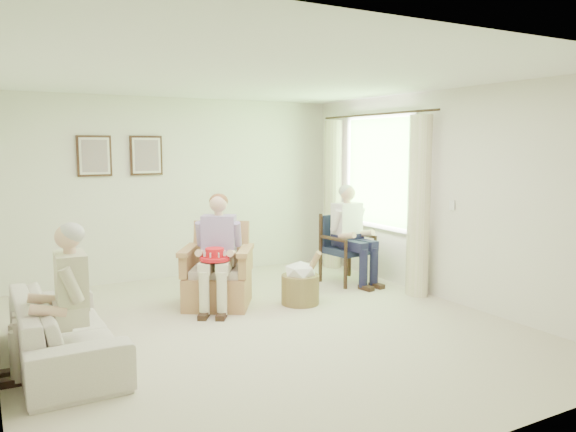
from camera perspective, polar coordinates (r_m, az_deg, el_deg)
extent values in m
plane|color=beige|center=(6.06, -2.59, -11.30)|extent=(5.50, 5.50, 0.00)
cube|color=silver|center=(8.32, -11.16, 2.77)|extent=(5.00, 0.04, 2.60)
cube|color=silver|center=(3.56, 17.56, -3.17)|extent=(5.00, 0.04, 2.60)
cube|color=silver|center=(7.24, 15.34, 2.02)|extent=(0.04, 5.50, 2.60)
cube|color=white|center=(5.79, -2.74, 13.93)|extent=(5.00, 5.50, 0.02)
cube|color=#2D6B23|center=(8.10, 9.28, 4.47)|extent=(0.02, 1.40, 1.50)
cube|color=white|center=(8.10, 9.34, 9.99)|extent=(0.04, 1.52, 0.06)
cube|color=white|center=(8.17, 9.12, -1.00)|extent=(0.04, 1.52, 0.06)
cylinder|color=#382114|center=(8.05, 8.83, 10.16)|extent=(0.03, 2.50, 0.03)
cylinder|color=beige|center=(7.30, 13.14, 0.94)|extent=(0.34, 0.34, 2.30)
cylinder|color=beige|center=(8.84, 4.57, 2.16)|extent=(0.34, 0.34, 2.30)
cube|color=#382114|center=(7.99, -19.08, 5.79)|extent=(0.45, 0.03, 0.55)
cube|color=silver|center=(7.97, -19.06, 5.79)|extent=(0.39, 0.01, 0.49)
cube|color=tan|center=(7.96, -19.05, 5.79)|extent=(0.33, 0.01, 0.43)
cube|color=#382114|center=(8.14, -14.21, 5.98)|extent=(0.45, 0.03, 0.55)
cube|color=silver|center=(8.12, -14.17, 5.98)|extent=(0.39, 0.01, 0.49)
cube|color=tan|center=(8.11, -14.15, 5.98)|extent=(0.33, 0.01, 0.43)
cube|color=tan|center=(6.84, -7.15, -7.48)|extent=(0.74, 0.72, 0.39)
cube|color=beige|center=(6.76, -7.09, -5.56)|extent=(0.57, 0.55, 0.09)
cube|color=tan|center=(7.01, -8.15, -2.88)|extent=(0.68, 0.21, 0.58)
cube|color=tan|center=(6.65, -9.94, -4.93)|extent=(0.09, 0.67, 0.28)
cube|color=tan|center=(6.90, -4.55, -4.41)|extent=(0.09, 0.67, 0.28)
cylinder|color=black|center=(7.62, 5.47, -5.86)|extent=(0.05, 0.05, 0.41)
cylinder|color=black|center=(7.94, 8.81, -5.37)|extent=(0.05, 0.05, 0.41)
cylinder|color=black|center=(8.04, 3.35, -5.14)|extent=(0.05, 0.05, 0.41)
cylinder|color=black|center=(8.35, 6.60, -4.72)|extent=(0.05, 0.05, 0.41)
cube|color=#1A2039|center=(7.94, 6.09, -3.49)|extent=(0.54, 0.52, 0.09)
cube|color=#1A2039|center=(8.10, 5.08, -1.45)|extent=(0.50, 0.07, 0.47)
imported|color=beige|center=(5.49, -21.79, -10.59)|extent=(2.01, 0.79, 0.59)
cube|color=beige|center=(6.73, -7.12, -4.26)|extent=(0.40, 0.26, 0.16)
cube|color=#A388C0|center=(6.70, -7.22, -1.88)|extent=(0.39, 0.24, 0.46)
sphere|color=#DDAD8E|center=(6.64, -7.24, 1.26)|extent=(0.21, 0.21, 0.21)
ellipsoid|color=brown|center=(6.66, -7.32, 1.49)|extent=(0.22, 0.22, 0.18)
cube|color=beige|center=(6.51, -7.20, -5.11)|extent=(0.14, 0.44, 0.13)
cube|color=beige|center=(6.58, -5.58, -4.94)|extent=(0.14, 0.44, 0.13)
cylinder|color=beige|center=(6.39, -6.48, -7.78)|extent=(0.12, 0.12, 0.49)
cylinder|color=beige|center=(6.46, -4.83, -7.58)|extent=(0.12, 0.12, 0.49)
cube|color=#181836|center=(7.91, 6.10, -2.37)|extent=(0.40, 0.26, 0.16)
cube|color=white|center=(7.88, 6.04, -0.34)|extent=(0.39, 0.24, 0.46)
sphere|color=#DDAD8E|center=(7.84, 6.12, 2.33)|extent=(0.21, 0.21, 0.21)
ellipsoid|color=#B7B2AD|center=(7.85, 6.01, 2.53)|extent=(0.22, 0.22, 0.18)
cube|color=#181836|center=(7.68, 6.43, -3.03)|extent=(0.14, 0.44, 0.13)
cube|color=#181836|center=(7.80, 7.62, -2.90)|extent=(0.14, 0.44, 0.13)
cylinder|color=#181836|center=(7.58, 7.28, -5.32)|extent=(0.12, 0.12, 0.51)
cylinder|color=#181836|center=(7.70, 8.48, -5.15)|extent=(0.12, 0.12, 0.51)
cube|color=beige|center=(5.17, -21.51, -9.09)|extent=(0.42, 0.26, 0.16)
cube|color=#B9B290|center=(5.12, -21.69, -6.01)|extent=(0.41, 0.24, 0.46)
sphere|color=#DDAD8E|center=(5.04, -21.87, -1.94)|extent=(0.21, 0.21, 0.21)
ellipsoid|color=#B7B2AD|center=(5.06, -21.92, -1.62)|extent=(0.22, 0.22, 0.18)
cube|color=beige|center=(4.96, -22.30, -10.40)|extent=(0.14, 0.44, 0.13)
cube|color=beige|center=(4.99, -19.98, -10.21)|extent=(0.14, 0.44, 0.13)
cylinder|color=beige|center=(4.85, -21.87, -13.64)|extent=(0.12, 0.12, 0.42)
cylinder|color=beige|center=(4.87, -19.47, -13.43)|extent=(0.12, 0.12, 0.42)
cylinder|color=red|center=(6.45, -7.45, -4.31)|extent=(0.34, 0.34, 0.04)
cylinder|color=red|center=(6.44, -7.46, -3.78)|extent=(0.21, 0.21, 0.12)
cube|color=white|center=(6.48, -6.54, -3.70)|extent=(0.04, 0.01, 0.05)
cube|color=white|center=(6.54, -7.07, -3.61)|extent=(0.04, 0.04, 0.05)
cube|color=white|center=(6.54, -7.82, -3.62)|extent=(0.01, 0.04, 0.05)
cube|color=white|center=(6.49, -8.37, -3.73)|extent=(0.04, 0.04, 0.05)
cube|color=white|center=(6.40, -8.39, -3.87)|extent=(0.05, 0.01, 0.05)
cube|color=white|center=(6.34, -7.86, -3.97)|extent=(0.04, 0.04, 0.05)
cube|color=white|center=(6.34, -7.09, -3.96)|extent=(0.01, 0.04, 0.05)
cube|color=white|center=(6.40, -6.54, -3.84)|extent=(0.04, 0.04, 0.05)
cylinder|color=#9F8E56|center=(6.88, 1.25, -7.46)|extent=(0.48, 0.48, 0.36)
ellipsoid|color=white|center=(6.83, 1.26, -5.59)|extent=(0.41, 0.41, 0.25)
cylinder|color=#A57F56|center=(6.84, 2.22, -5.58)|extent=(0.18, 0.33, 0.53)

